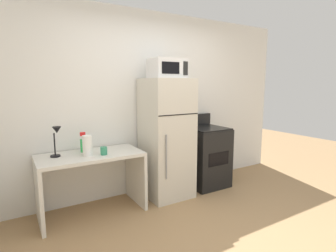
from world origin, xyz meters
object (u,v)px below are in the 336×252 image
object	(u,v)px
desk	(91,172)
paper_towel_roll	(87,146)
desk_lamp	(56,136)
spray_bottle	(83,144)
refrigerator	(166,138)
oven_range	(206,156)
coffee_mug	(104,151)
microwave	(167,69)

from	to	relation	value
desk	paper_towel_roll	distance (m)	0.35
desk_lamp	spray_bottle	bearing A→B (deg)	12.76
desk_lamp	paper_towel_roll	bearing A→B (deg)	-22.99
desk_lamp	desk	bearing A→B (deg)	-10.83
refrigerator	oven_range	world-z (taller)	refrigerator
coffee_mug	paper_towel_roll	world-z (taller)	paper_towel_roll
refrigerator	microwave	size ratio (longest dim) A/B	3.60
spray_bottle	microwave	world-z (taller)	microwave
desk	coffee_mug	xyz separation A→B (m)	(0.13, -0.12, 0.27)
spray_bottle	microwave	xyz separation A→B (m)	(1.11, -0.16, 0.94)
microwave	oven_range	world-z (taller)	microwave
desk_lamp	spray_bottle	distance (m)	0.35
spray_bottle	microwave	distance (m)	1.47
desk_lamp	oven_range	bearing A→B (deg)	-1.56
coffee_mug	microwave	xyz separation A→B (m)	(0.94, 0.09, 0.99)
spray_bottle	paper_towel_roll	xyz separation A→B (m)	(0.00, -0.20, 0.02)
desk	coffee_mug	distance (m)	0.32
coffee_mug	oven_range	distance (m)	1.70
spray_bottle	coffee_mug	size ratio (longest dim) A/B	2.62
coffee_mug	paper_towel_roll	xyz separation A→B (m)	(-0.18, 0.06, 0.07)
spray_bottle	microwave	size ratio (longest dim) A/B	0.54
refrigerator	coffee_mug	bearing A→B (deg)	-172.97
spray_bottle	paper_towel_roll	world-z (taller)	spray_bottle
paper_towel_roll	microwave	distance (m)	1.44
desk	paper_towel_roll	size ratio (longest dim) A/B	5.09
desk	coffee_mug	bearing A→B (deg)	-42.94
desk	microwave	bearing A→B (deg)	-1.36
paper_towel_roll	oven_range	distance (m)	1.88
desk_lamp	paper_towel_roll	size ratio (longest dim) A/B	1.47
paper_towel_roll	refrigerator	size ratio (longest dim) A/B	0.14
coffee_mug	oven_range	bearing A→B (deg)	4.46
desk	spray_bottle	world-z (taller)	spray_bottle
desk	coffee_mug	world-z (taller)	coffee_mug
paper_towel_roll	oven_range	world-z (taller)	oven_range
desk_lamp	coffee_mug	bearing A→B (deg)	-21.15
oven_range	coffee_mug	bearing A→B (deg)	-175.54
desk_lamp	oven_range	xyz separation A→B (m)	(2.14, -0.06, -0.52)
microwave	oven_range	bearing A→B (deg)	2.79
desk_lamp	paper_towel_roll	distance (m)	0.36
desk	oven_range	distance (m)	1.79
paper_towel_roll	refrigerator	xyz separation A→B (m)	(1.11, 0.06, -0.04)
desk	refrigerator	size ratio (longest dim) A/B	0.74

